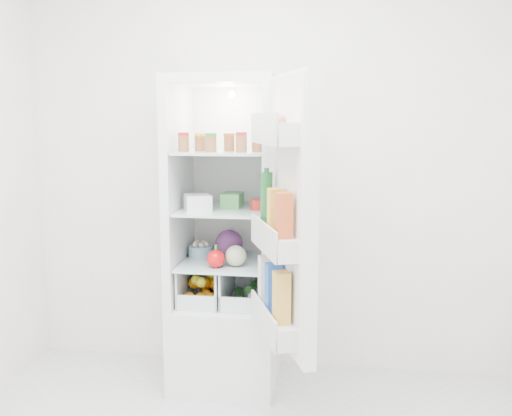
% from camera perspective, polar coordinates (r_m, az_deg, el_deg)
% --- Properties ---
extents(room_walls, '(3.02, 3.02, 2.61)m').
position_cam_1_polar(room_walls, '(2.03, -4.36, 9.63)').
color(room_walls, silver).
rests_on(room_walls, ground).
extents(refrigerator, '(0.60, 0.60, 1.80)m').
position_cam_1_polar(refrigerator, '(3.42, -2.85, -6.35)').
color(refrigerator, white).
rests_on(refrigerator, ground).
extents(shelf_low, '(0.49, 0.53, 0.01)m').
position_cam_1_polar(shelf_low, '(3.34, -3.07, -5.39)').
color(shelf_low, silver).
rests_on(shelf_low, refrigerator).
extents(shelf_mid, '(0.49, 0.53, 0.02)m').
position_cam_1_polar(shelf_mid, '(3.28, -3.12, -0.13)').
color(shelf_mid, silver).
rests_on(shelf_mid, refrigerator).
extents(shelf_top, '(0.49, 0.53, 0.02)m').
position_cam_1_polar(shelf_top, '(3.24, -3.17, 5.64)').
color(shelf_top, silver).
rests_on(shelf_top, refrigerator).
extents(crisper_left, '(0.23, 0.46, 0.22)m').
position_cam_1_polar(crisper_left, '(3.40, -5.10, -7.43)').
color(crisper_left, silver).
rests_on(crisper_left, refrigerator).
extents(crisper_right, '(0.23, 0.46, 0.22)m').
position_cam_1_polar(crisper_right, '(3.35, -0.98, -7.63)').
color(crisper_right, silver).
rests_on(crisper_right, refrigerator).
extents(condiment_jars, '(0.46, 0.16, 0.08)m').
position_cam_1_polar(condiment_jars, '(3.13, -3.59, 6.44)').
color(condiment_jars, '#B21919').
rests_on(condiment_jars, shelf_top).
extents(squeeze_bottle, '(0.07, 0.07, 0.18)m').
position_cam_1_polar(squeeze_bottle, '(3.28, 0.80, 7.36)').
color(squeeze_bottle, white).
rests_on(squeeze_bottle, shelf_top).
extents(tub_white, '(0.18, 0.18, 0.09)m').
position_cam_1_polar(tub_white, '(3.19, -5.85, 0.54)').
color(tub_white, silver).
rests_on(tub_white, shelf_mid).
extents(tin_red, '(0.09, 0.09, 0.06)m').
position_cam_1_polar(tin_red, '(3.21, 0.18, 0.34)').
color(tin_red, red).
rests_on(tin_red, shelf_mid).
extents(tub_green, '(0.11, 0.15, 0.09)m').
position_cam_1_polar(tub_green, '(3.29, -2.39, 0.79)').
color(tub_green, '#419041').
rests_on(tub_green, shelf_mid).
extents(red_cabbage, '(0.16, 0.16, 0.16)m').
position_cam_1_polar(red_cabbage, '(3.40, -2.72, -3.56)').
color(red_cabbage, '#521C51').
rests_on(red_cabbage, shelf_low).
extents(bell_pepper, '(0.10, 0.10, 0.10)m').
position_cam_1_polar(bell_pepper, '(3.17, -4.03, -5.08)').
color(bell_pepper, red).
rests_on(bell_pepper, shelf_low).
extents(mushroom_bowl, '(0.19, 0.19, 0.07)m').
position_cam_1_polar(mushroom_bowl, '(3.43, -5.56, -4.33)').
color(mushroom_bowl, '#88B8CC').
rests_on(mushroom_bowl, shelf_low).
extents(salad_bag, '(0.12, 0.12, 0.12)m').
position_cam_1_polar(salad_bag, '(3.20, -2.04, -4.80)').
color(salad_bag, '#B2C493').
rests_on(salad_bag, shelf_low).
extents(citrus_pile, '(0.20, 0.31, 0.16)m').
position_cam_1_polar(citrus_pile, '(3.39, -5.14, -8.01)').
color(citrus_pile, orange).
rests_on(citrus_pile, refrigerator).
extents(veg_pile, '(0.16, 0.30, 0.10)m').
position_cam_1_polar(veg_pile, '(3.36, -0.90, -8.41)').
color(veg_pile, '#1A4818').
rests_on(veg_pile, refrigerator).
extents(fridge_door, '(0.35, 0.58, 1.30)m').
position_cam_1_polar(fridge_door, '(2.67, 3.07, -1.30)').
color(fridge_door, white).
rests_on(fridge_door, refrigerator).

